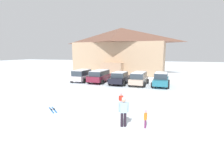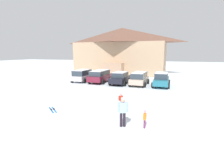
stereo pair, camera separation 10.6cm
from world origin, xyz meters
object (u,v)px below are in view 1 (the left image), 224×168
object	(u,v)px
parked_teal_hatchback	(161,79)
skier_adult_in_blue_parka	(124,110)
parked_white_suv	(82,75)
parked_beige_suv	(139,78)
ski_lodge	(121,51)
pair_of_skis	(53,110)
parked_maroon_van	(100,76)
parked_black_sedan	(120,78)
skier_child_in_orange_jacket	(145,118)
skier_child_in_red_jacket	(121,99)

from	to	relation	value
parked_teal_hatchback	skier_adult_in_blue_parka	distance (m)	13.15
parked_white_suv	parked_beige_suv	size ratio (longest dim) A/B	0.96
ski_lodge	parked_beige_suv	bearing A→B (deg)	-64.18
ski_lodge	parked_white_suv	distance (m)	12.91
parked_white_suv	pair_of_skis	size ratio (longest dim) A/B	3.07
parked_maroon_van	parked_beige_suv	distance (m)	5.56
parked_maroon_van	parked_beige_suv	bearing A→B (deg)	-3.91
ski_lodge	parked_beige_suv	distance (m)	14.19
parked_maroon_van	parked_black_sedan	distance (m)	3.05
parked_beige_suv	skier_adult_in_blue_parka	distance (m)	12.98
ski_lodge	parked_teal_hatchback	distance (m)	15.37
parked_beige_suv	skier_child_in_orange_jacket	size ratio (longest dim) A/B	4.34
parked_white_suv	skier_child_in_red_jacket	distance (m)	12.95
skier_child_in_orange_jacket	parked_black_sedan	bearing A→B (deg)	112.15
parked_teal_hatchback	skier_child_in_orange_jacket	xyz separation A→B (m)	(-0.01, -12.87, -0.30)
ski_lodge	skier_adult_in_blue_parka	size ratio (longest dim) A/B	10.47
skier_child_in_orange_jacket	ski_lodge	bearing A→B (deg)	109.08
parked_white_suv	skier_child_in_red_jacket	bearing A→B (deg)	-48.41
skier_child_in_red_jacket	skier_adult_in_blue_parka	world-z (taller)	skier_adult_in_blue_parka
parked_black_sedan	parked_beige_suv	size ratio (longest dim) A/B	1.08
parked_black_sedan	parked_beige_suv	world-z (taller)	parked_beige_suv
ski_lodge	parked_beige_suv	size ratio (longest dim) A/B	4.07
parked_teal_hatchback	pair_of_skis	xyz separation A→B (m)	(-6.77, -12.00, -0.84)
skier_adult_in_blue_parka	pair_of_skis	bearing A→B (deg)	168.92
parked_beige_suv	ski_lodge	bearing A→B (deg)	115.82
skier_adult_in_blue_parka	skier_child_in_orange_jacket	bearing A→B (deg)	10.83
parked_maroon_van	pair_of_skis	world-z (taller)	parked_maroon_van
pair_of_skis	ski_lodge	bearing A→B (deg)	94.50
ski_lodge	parked_teal_hatchback	bearing A→B (deg)	-54.51
skier_child_in_red_jacket	pair_of_skis	size ratio (longest dim) A/B	0.78
skier_child_in_orange_jacket	parked_beige_suv	bearing A→B (deg)	101.94
parked_maroon_van	parked_teal_hatchback	world-z (taller)	parked_teal_hatchback
parked_black_sedan	parked_teal_hatchback	distance (m)	5.21
parked_beige_suv	skier_child_in_orange_jacket	xyz separation A→B (m)	(2.68, -12.67, -0.34)
parked_black_sedan	pair_of_skis	bearing A→B (deg)	-97.49
ski_lodge	skier_child_in_red_jacket	bearing A→B (deg)	-73.79
skier_adult_in_blue_parka	pair_of_skis	world-z (taller)	skier_adult_in_blue_parka
parked_maroon_van	skier_child_in_red_jacket	bearing A→B (deg)	-59.07
pair_of_skis	skier_adult_in_blue_parka	bearing A→B (deg)	-11.08
skier_adult_in_blue_parka	parked_teal_hatchback	bearing A→B (deg)	84.78
parked_white_suv	parked_maroon_van	size ratio (longest dim) A/B	0.88
ski_lodge	parked_teal_hatchback	world-z (taller)	ski_lodge
skier_child_in_orange_jacket	parked_teal_hatchback	bearing A→B (deg)	89.94
skier_child_in_orange_jacket	parked_white_suv	bearing A→B (deg)	130.32
parked_white_suv	parked_black_sedan	bearing A→B (deg)	-0.79
skier_child_in_red_jacket	skier_child_in_orange_jacket	world-z (taller)	skier_child_in_red_jacket
parked_white_suv	skier_child_in_red_jacket	xyz separation A→B (m)	(8.59, -9.68, -0.32)
ski_lodge	parked_white_suv	bearing A→B (deg)	-100.38
parked_maroon_van	parked_white_suv	bearing A→B (deg)	-175.38
skier_child_in_orange_jacket	skier_adult_in_blue_parka	size ratio (longest dim) A/B	0.59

